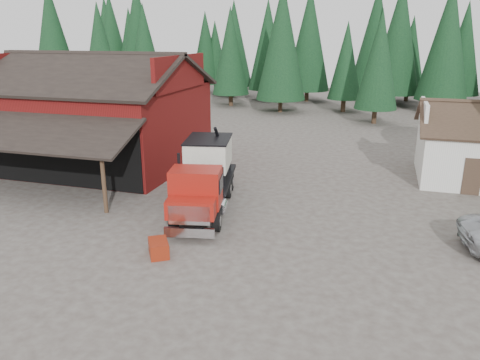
# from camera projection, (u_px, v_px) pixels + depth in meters

# --- Properties ---
(ground) EXTENTS (120.00, 120.00, 0.00)m
(ground) POSITION_uv_depth(u_px,v_px,m) (199.00, 245.00, 18.97)
(ground) COLOR #463D37
(ground) RESTS_ON ground
(red_barn) EXTENTS (12.80, 13.63, 7.18)m
(red_barn) POSITION_uv_depth(u_px,v_px,m) (96.00, 123.00, 30.25)
(red_barn) COLOR #621010
(red_barn) RESTS_ON ground
(conifer_backdrop) EXTENTS (76.00, 16.00, 16.00)m
(conifer_backdrop) POSITION_uv_depth(u_px,v_px,m) (326.00, 104.00, 57.31)
(conifer_backdrop) COLOR black
(conifer_backdrop) RESTS_ON ground
(near_pine_a) EXTENTS (4.40, 4.40, 11.40)m
(near_pine_a) POSITION_uv_depth(u_px,v_px,m) (100.00, 52.00, 48.72)
(near_pine_a) COLOR #382619
(near_pine_a) RESTS_ON ground
(near_pine_b) EXTENTS (3.96, 3.96, 10.40)m
(near_pine_b) POSITION_uv_depth(u_px,v_px,m) (379.00, 60.00, 42.93)
(near_pine_b) COLOR #382619
(near_pine_b) RESTS_ON ground
(near_pine_d) EXTENTS (5.28, 5.28, 13.40)m
(near_pine_d) POSITION_uv_depth(u_px,v_px,m) (282.00, 42.00, 48.90)
(near_pine_d) COLOR #382619
(near_pine_d) RESTS_ON ground
(feed_truck) EXTENTS (3.84, 8.48, 3.70)m
(feed_truck) POSITION_uv_depth(u_px,v_px,m) (205.00, 174.00, 22.47)
(feed_truck) COLOR black
(feed_truck) RESTS_ON ground
(equip_box) EXTENTS (1.18, 1.30, 0.60)m
(equip_box) POSITION_uv_depth(u_px,v_px,m) (159.00, 248.00, 18.02)
(equip_box) COLOR maroon
(equip_box) RESTS_ON ground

